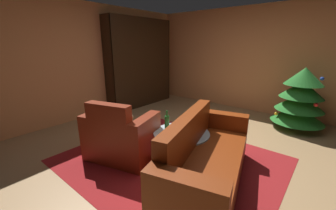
{
  "coord_description": "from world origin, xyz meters",
  "views": [
    {
      "loc": [
        1.63,
        -2.57,
        1.65
      ],
      "look_at": [
        -0.36,
        -0.16,
        0.72
      ],
      "focal_mm": 22.19,
      "sensor_mm": 36.0,
      "label": 1
    }
  ],
  "objects": [
    {
      "name": "ground_plane",
      "position": [
        0.0,
        0.0,
        0.0
      ],
      "size": [
        6.61,
        6.61,
        0.0
      ],
      "primitive_type": "plane",
      "color": "#A58054"
    },
    {
      "name": "wall_left",
      "position": [
        -2.79,
        0.0,
        1.26
      ],
      "size": [
        0.06,
        5.56,
        2.51
      ],
      "primitive_type": "cube",
      "color": "#D68951",
      "rests_on": "ground"
    },
    {
      "name": "couch_red",
      "position": [
        0.6,
        -0.61,
        0.3
      ],
      "size": [
        1.16,
        1.99,
        0.85
      ],
      "color": "maroon",
      "rests_on": "ground"
    },
    {
      "name": "bookshelf_unit",
      "position": [
        -2.52,
        1.44,
        1.09
      ],
      "size": [
        0.38,
        2.01,
        2.28
      ],
      "color": "black",
      "rests_on": "ground"
    },
    {
      "name": "area_rug",
      "position": [
        -0.06,
        -0.46,
        0.0
      ],
      "size": [
        2.92,
        2.46,
        0.01
      ],
      "primitive_type": "cube",
      "color": "maroon",
      "rests_on": "ground"
    },
    {
      "name": "armchair_red",
      "position": [
        -0.67,
        -0.87,
        0.32
      ],
      "size": [
        1.12,
        0.91,
        0.9
      ],
      "color": "maroon",
      "rests_on": "ground"
    },
    {
      "name": "coffee_table",
      "position": [
        0.06,
        -0.36,
        0.4
      ],
      "size": [
        0.79,
        0.79,
        0.44
      ],
      "color": "black",
      "rests_on": "ground"
    },
    {
      "name": "bottle_on_table",
      "position": [
        -0.15,
        -0.44,
        0.56
      ],
      "size": [
        0.07,
        0.07,
        0.3
      ],
      "color": "#1D5E22",
      "rests_on": "coffee_table"
    },
    {
      "name": "wall_back",
      "position": [
        0.0,
        2.75,
        1.26
      ],
      "size": [
        5.63,
        0.06,
        2.51
      ],
      "primitive_type": "cube",
      "color": "#D68951",
      "rests_on": "ground"
    },
    {
      "name": "decorated_tree",
      "position": [
        1.14,
        2.08,
        0.62
      ],
      "size": [
        0.96,
        0.96,
        1.22
      ],
      "color": "brown",
      "rests_on": "ground"
    },
    {
      "name": "book_stack_on_table",
      "position": [
        0.03,
        -0.36,
        0.48
      ],
      "size": [
        0.21,
        0.17,
        0.09
      ],
      "color": "gray",
      "rests_on": "coffee_table"
    }
  ]
}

